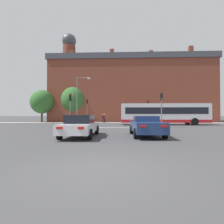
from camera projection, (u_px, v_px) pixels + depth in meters
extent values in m
plane|color=#3D3D3F|center=(101.00, 170.00, 4.54)|extent=(400.00, 400.00, 0.00)
cube|color=silver|center=(115.00, 128.00, 19.55)|extent=(8.48, 0.30, 0.01)
cube|color=#A09B91|center=(116.00, 123.00, 31.85)|extent=(69.42, 2.50, 0.01)
cube|color=brown|center=(130.00, 93.00, 39.74)|extent=(34.19, 10.48, 12.72)
cube|color=#42444C|center=(130.00, 63.00, 39.86)|extent=(34.88, 10.90, 1.16)
cube|color=brown|center=(71.00, 55.00, 39.20)|extent=(0.90, 0.90, 2.06)
cube|color=brown|center=(112.00, 54.00, 38.66)|extent=(0.90, 0.90, 2.06)
cube|color=brown|center=(151.00, 55.00, 39.50)|extent=(0.90, 0.90, 2.06)
cube|color=brown|center=(191.00, 51.00, 36.90)|extent=(0.90, 0.90, 2.06)
cylinder|color=brown|center=(69.00, 54.00, 40.44)|extent=(2.88, 2.88, 3.57)
sphere|color=#42444C|center=(69.00, 41.00, 40.49)|extent=(3.20, 3.20, 3.20)
cube|color=silver|center=(81.00, 127.00, 11.47)|extent=(1.89, 4.74, 0.57)
cube|color=black|center=(80.00, 119.00, 11.43)|extent=(1.60, 2.14, 0.53)
cylinder|color=black|center=(73.00, 130.00, 12.97)|extent=(0.23, 0.64, 0.64)
cylinder|color=black|center=(97.00, 130.00, 12.88)|extent=(0.23, 0.64, 0.64)
cylinder|color=black|center=(60.00, 134.00, 10.05)|extent=(0.23, 0.64, 0.64)
cylinder|color=black|center=(90.00, 134.00, 9.96)|extent=(0.23, 0.64, 0.64)
cube|color=red|center=(59.00, 128.00, 9.12)|extent=(0.32, 0.05, 0.12)
cube|color=red|center=(81.00, 128.00, 9.07)|extent=(0.32, 0.05, 0.12)
cube|color=navy|center=(146.00, 126.00, 11.75)|extent=(1.89, 4.52, 0.66)
cube|color=navy|center=(146.00, 119.00, 11.87)|extent=(1.58, 1.37, 0.37)
cylinder|color=black|center=(131.00, 130.00, 13.16)|extent=(0.23, 0.64, 0.64)
cylinder|color=black|center=(155.00, 130.00, 13.12)|extent=(0.23, 0.64, 0.64)
cylinder|color=black|center=(136.00, 133.00, 10.38)|extent=(0.23, 0.64, 0.64)
cylinder|color=black|center=(165.00, 134.00, 10.34)|extent=(0.23, 0.64, 0.64)
cube|color=red|center=(143.00, 126.00, 9.51)|extent=(0.32, 0.06, 0.12)
cube|color=red|center=(164.00, 126.00, 9.48)|extent=(0.32, 0.06, 0.12)
cube|color=silver|center=(164.00, 113.00, 25.01)|extent=(12.19, 2.60, 2.66)
cube|color=#AD191E|center=(164.00, 121.00, 24.99)|extent=(12.21, 2.62, 0.44)
cube|color=black|center=(164.00, 111.00, 25.02)|extent=(11.22, 2.63, 0.90)
cylinder|color=black|center=(187.00, 121.00, 26.09)|extent=(1.00, 0.28, 1.00)
cylinder|color=black|center=(195.00, 122.00, 23.60)|extent=(1.00, 0.28, 1.00)
cylinder|color=black|center=(137.00, 121.00, 26.38)|extent=(1.00, 0.28, 1.00)
cylinder|color=black|center=(139.00, 122.00, 23.89)|extent=(1.00, 0.28, 1.00)
cylinder|color=slate|center=(70.00, 114.00, 20.53)|extent=(0.12, 0.12, 3.11)
cube|color=black|center=(70.00, 97.00, 20.56)|extent=(0.26, 0.20, 0.80)
sphere|color=red|center=(70.00, 95.00, 20.43)|extent=(0.17, 0.17, 0.17)
sphere|color=black|center=(70.00, 97.00, 20.43)|extent=(0.17, 0.17, 0.17)
sphere|color=black|center=(70.00, 99.00, 20.42)|extent=(0.17, 0.17, 0.17)
cylinder|color=slate|center=(148.00, 114.00, 31.12)|extent=(0.12, 0.12, 3.27)
cube|color=black|center=(148.00, 102.00, 31.15)|extent=(0.26, 0.20, 0.80)
sphere|color=red|center=(148.00, 101.00, 31.03)|extent=(0.17, 0.17, 0.17)
sphere|color=black|center=(148.00, 102.00, 31.02)|extent=(0.17, 0.17, 0.17)
sphere|color=black|center=(148.00, 104.00, 31.02)|extent=(0.17, 0.17, 0.17)
cylinder|color=slate|center=(87.00, 113.00, 31.26)|extent=(0.12, 0.12, 3.45)
cube|color=black|center=(87.00, 101.00, 31.30)|extent=(0.26, 0.20, 0.80)
sphere|color=red|center=(87.00, 100.00, 31.17)|extent=(0.17, 0.17, 0.17)
sphere|color=black|center=(87.00, 101.00, 31.17)|extent=(0.17, 0.17, 0.17)
sphere|color=black|center=(87.00, 103.00, 31.16)|extent=(0.17, 0.17, 0.17)
cylinder|color=slate|center=(162.00, 114.00, 19.88)|extent=(0.12, 0.12, 3.12)
cube|color=black|center=(161.00, 97.00, 19.91)|extent=(0.26, 0.20, 0.80)
sphere|color=black|center=(162.00, 94.00, 19.79)|extent=(0.17, 0.17, 0.17)
sphere|color=black|center=(162.00, 96.00, 19.78)|extent=(0.17, 0.17, 0.17)
sphere|color=#1ED14C|center=(162.00, 99.00, 19.78)|extent=(0.17, 0.17, 0.17)
cylinder|color=slate|center=(77.00, 101.00, 24.96)|extent=(0.16, 0.16, 6.89)
cylinder|color=slate|center=(83.00, 78.00, 24.98)|extent=(1.70, 0.10, 0.10)
ellipsoid|color=#B2B2B7|center=(89.00, 78.00, 24.95)|extent=(0.50, 0.36, 0.22)
cylinder|color=black|center=(103.00, 121.00, 31.41)|extent=(0.13, 0.13, 0.75)
cylinder|color=black|center=(103.00, 121.00, 31.24)|extent=(0.13, 0.13, 0.75)
cube|color=#232328|center=(103.00, 117.00, 31.34)|extent=(0.24, 0.41, 0.59)
sphere|color=tan|center=(103.00, 115.00, 31.34)|extent=(0.22, 0.22, 0.22)
cylinder|color=black|center=(105.00, 121.00, 31.55)|extent=(0.13, 0.13, 0.78)
cylinder|color=black|center=(105.00, 121.00, 31.72)|extent=(0.13, 0.13, 0.78)
cube|color=#B21E23|center=(105.00, 117.00, 31.65)|extent=(0.28, 0.43, 0.61)
sphere|color=tan|center=(105.00, 114.00, 31.65)|extent=(0.23, 0.23, 0.23)
cylinder|color=black|center=(129.00, 120.00, 32.58)|extent=(0.13, 0.13, 0.77)
cylinder|color=black|center=(130.00, 120.00, 32.54)|extent=(0.13, 0.13, 0.77)
cube|color=#336B38|center=(129.00, 117.00, 32.57)|extent=(0.44, 0.30, 0.61)
sphere|color=tan|center=(129.00, 115.00, 32.58)|extent=(0.23, 0.23, 0.23)
cylinder|color=#4C3823|center=(42.00, 117.00, 34.59)|extent=(0.36, 0.36, 2.14)
ellipsoid|color=#33662D|center=(42.00, 102.00, 34.64)|extent=(4.50, 4.50, 4.72)
cylinder|color=#4C3823|center=(74.00, 117.00, 36.51)|extent=(0.36, 0.36, 2.15)
ellipsoid|color=#33662D|center=(74.00, 100.00, 36.57)|extent=(5.71, 5.71, 6.00)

